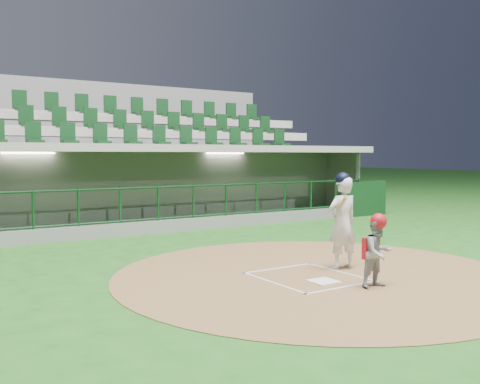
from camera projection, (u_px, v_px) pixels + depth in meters
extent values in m
plane|color=#1A4E16|center=(297.00, 275.00, 9.46)|extent=(120.00, 120.00, 0.00)
cylinder|color=brown|center=(317.00, 274.00, 9.45)|extent=(7.20, 7.20, 0.01)
cube|color=white|center=(324.00, 281.00, 8.87)|extent=(0.43, 0.43, 0.02)
cube|color=silver|center=(273.00, 283.00, 8.80)|extent=(0.05, 1.80, 0.01)
cube|color=silver|center=(340.00, 272.00, 9.61)|extent=(0.05, 1.80, 0.01)
cube|color=white|center=(278.00, 268.00, 9.92)|extent=(1.55, 0.05, 0.01)
cube|color=silver|center=(343.00, 287.00, 8.49)|extent=(1.55, 0.05, 0.01)
cube|color=gray|center=(137.00, 245.00, 15.79)|extent=(15.00, 3.00, 0.10)
cube|color=slate|center=(118.00, 195.00, 17.04)|extent=(15.00, 0.20, 2.70)
cube|color=#AFA99B|center=(119.00, 187.00, 16.92)|extent=(13.50, 0.04, 0.90)
cube|color=slate|center=(328.00, 189.00, 19.74)|extent=(0.20, 3.00, 2.70)
cube|color=gray|center=(139.00, 149.00, 15.38)|extent=(15.40, 3.50, 0.20)
cube|color=slate|center=(159.00, 228.00, 14.44)|extent=(15.00, 0.15, 0.40)
cube|color=black|center=(158.00, 170.00, 14.33)|extent=(15.00, 0.01, 0.95)
cube|color=brown|center=(124.00, 232.00, 16.65)|extent=(12.75, 0.40, 0.45)
cube|color=white|center=(28.00, 153.00, 13.98)|extent=(1.30, 0.35, 0.04)
cube|color=white|center=(224.00, 153.00, 17.22)|extent=(1.30, 0.35, 0.04)
cube|color=black|center=(366.00, 199.00, 18.57)|extent=(1.80, 0.18, 1.20)
imported|color=maroon|center=(30.00, 215.00, 14.84)|extent=(1.19, 0.66, 1.92)
imported|color=#A51114|center=(183.00, 206.00, 17.60)|extent=(1.01, 0.76, 1.87)
imported|color=#A91E12|center=(281.00, 203.00, 19.65)|extent=(1.62, 0.99, 1.66)
cube|color=slate|center=(101.00, 183.00, 18.40)|extent=(17.00, 6.50, 2.50)
cube|color=gray|center=(115.00, 149.00, 17.06)|extent=(16.60, 0.95, 0.30)
cube|color=#9D998E|center=(105.00, 133.00, 17.82)|extent=(16.60, 0.95, 0.30)
cube|color=gray|center=(96.00, 118.00, 18.58)|extent=(16.60, 0.95, 0.30)
cube|color=slate|center=(73.00, 145.00, 21.11)|extent=(17.00, 0.25, 5.05)
imported|color=silver|center=(342.00, 223.00, 9.86)|extent=(0.65, 0.44, 1.71)
sphere|color=black|center=(343.00, 180.00, 9.80)|extent=(0.28, 0.28, 0.28)
cylinder|color=#AC8B4E|center=(342.00, 204.00, 9.49)|extent=(0.58, 0.79, 0.39)
imported|color=gray|center=(378.00, 253.00, 8.49)|extent=(0.55, 0.44, 1.11)
sphere|color=#AC1218|center=(378.00, 221.00, 8.46)|extent=(0.26, 0.26, 0.26)
cube|color=#AF121F|center=(371.00, 248.00, 8.62)|extent=(0.32, 0.10, 0.35)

